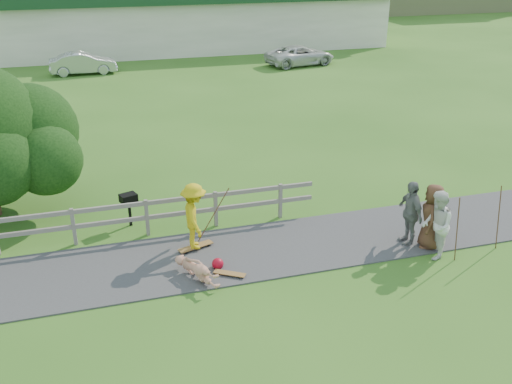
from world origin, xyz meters
TOP-DOWN VIEW (x-y plane):
  - ground at (0.00, 0.00)m, footprint 260.00×260.00m
  - path at (0.00, 1.50)m, footprint 34.00×3.00m
  - fence at (-4.62, 3.30)m, footprint 15.05×0.10m
  - strip_mall at (4.00, 34.94)m, footprint 32.50×10.75m
  - skater_rider at (-0.86, 2.05)m, footprint 0.72×1.21m
  - skater_fallen at (-1.10, 0.57)m, footprint 1.54×1.00m
  - spectator_a at (5.16, -0.10)m, footprint 1.01×1.11m
  - spectator_b at (4.88, 0.76)m, footprint 0.47×1.10m
  - spectator_c at (5.32, 0.39)m, footprint 0.97×1.08m
  - car_silver at (-3.34, 26.40)m, footprint 4.15×1.52m
  - car_white at (10.85, 25.18)m, footprint 5.12×3.09m
  - bbq at (-2.42, 4.06)m, footprint 0.55×0.49m
  - longboard_rider at (-0.86, 2.05)m, footprint 1.03×0.56m
  - longboard_fallen at (-0.30, 0.47)m, footprint 0.80×0.61m
  - helmet at (-0.50, 0.92)m, footprint 0.30×0.30m
  - pole_rider at (-0.26, 2.45)m, footprint 0.03×0.03m
  - pole_spec_left at (5.55, -0.44)m, footprint 0.03×0.03m
  - pole_spec_right at (6.98, -0.21)m, footprint 0.03×0.03m

SIDE VIEW (x-z plane):
  - ground at x=0.00m, z-range 0.00..0.00m
  - path at x=0.00m, z-range 0.00..0.04m
  - longboard_fallen at x=-0.30m, z-range 0.00..0.09m
  - longboard_rider at x=-0.86m, z-range 0.00..0.11m
  - helmet at x=-0.50m, z-range 0.00..0.30m
  - skater_fallen at x=-1.10m, z-range 0.00..0.56m
  - bbq at x=-2.42m, z-range 0.00..1.01m
  - car_white at x=10.85m, z-range 0.00..1.33m
  - car_silver at x=-3.34m, z-range 0.00..1.36m
  - fence at x=-4.62m, z-range 0.17..1.27m
  - pole_rider at x=-0.26m, z-range 0.00..1.81m
  - pole_spec_left at x=5.55m, z-range 0.00..1.84m
  - skater_rider at x=-0.86m, z-range 0.00..1.84m
  - spectator_c at x=5.32m, z-range 0.00..1.86m
  - spectator_b at x=4.88m, z-range 0.00..1.86m
  - spectator_a at x=5.16m, z-range 0.00..1.87m
  - pole_spec_right at x=6.98m, z-range 0.00..1.90m
  - strip_mall at x=4.00m, z-range 0.03..5.13m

